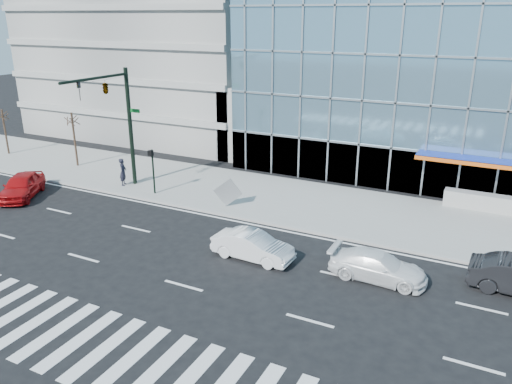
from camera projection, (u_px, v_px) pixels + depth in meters
ground at (228, 250)px, 25.59m from camera, size 160.00×160.00×0.00m
sidewalk at (289, 200)px, 32.30m from camera, size 120.00×8.00×0.15m
parking_garage at (184, 29)px, 52.59m from camera, size 24.00×24.00×20.00m
ramp_block at (271, 120)px, 42.27m from camera, size 6.00×8.00×6.00m
traffic_signal at (113, 101)px, 32.03m from camera, size 1.14×5.74×8.00m
ped_signal_post at (152, 165)px, 32.63m from camera, size 0.30×0.33×3.00m
street_tree_near at (72, 120)px, 38.26m from camera, size 1.10×1.10×4.23m
street_tree_far at (2, 115)px, 41.77m from camera, size 1.10×1.10×3.87m
white_suv at (378, 266)px, 22.58m from camera, size 4.43×1.82×1.28m
white_sedan at (253, 246)px, 24.50m from camera, size 4.18×1.60×1.36m
red_sedan at (22, 186)px, 32.77m from camera, size 3.93×4.93×1.58m
pedestrian at (123, 172)px, 34.62m from camera, size 0.70×0.82×1.91m
tilted_panel at (228, 192)px, 30.78m from camera, size 1.56×1.02×1.81m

